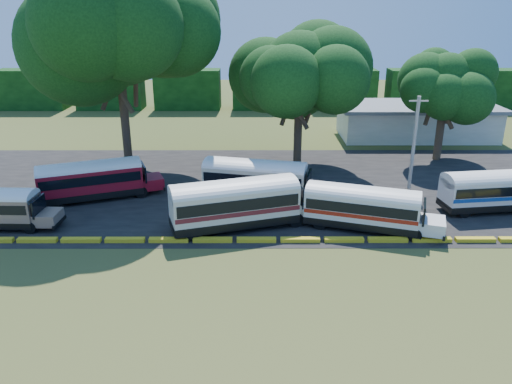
{
  "coord_description": "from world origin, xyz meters",
  "views": [
    {
      "loc": [
        -1.58,
        -29.77,
        15.23
      ],
      "look_at": [
        -1.52,
        6.0,
        1.78
      ],
      "focal_mm": 35.0,
      "sensor_mm": 36.0,
      "label": 1
    }
  ],
  "objects_px": {
    "bus_white_red": "(365,206)",
    "bus_cream_west": "(238,201)",
    "tree_west": "(116,28)",
    "bus_red": "(93,178)"
  },
  "relations": [
    {
      "from": "bus_white_red",
      "to": "bus_cream_west",
      "type": "bearing_deg",
      "value": -163.71
    },
    {
      "from": "bus_cream_west",
      "to": "tree_west",
      "type": "distance_m",
      "value": 20.56
    },
    {
      "from": "bus_red",
      "to": "tree_west",
      "type": "bearing_deg",
      "value": 60.87
    },
    {
      "from": "bus_red",
      "to": "bus_cream_west",
      "type": "xyz_separation_m",
      "value": [
        12.09,
        -5.7,
        0.18
      ]
    },
    {
      "from": "bus_red",
      "to": "tree_west",
      "type": "xyz_separation_m",
      "value": [
        1.07,
        7.52,
        11.42
      ]
    },
    {
      "from": "bus_white_red",
      "to": "tree_west",
      "type": "relative_size",
      "value": 0.54
    },
    {
      "from": "tree_west",
      "to": "bus_red",
      "type": "bearing_deg",
      "value": -98.11
    },
    {
      "from": "bus_cream_west",
      "to": "bus_white_red",
      "type": "relative_size",
      "value": 1.14
    },
    {
      "from": "bus_red",
      "to": "tree_west",
      "type": "relative_size",
      "value": 0.55
    },
    {
      "from": "tree_west",
      "to": "bus_white_red",
      "type": "bearing_deg",
      "value": -33.83
    }
  ]
}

